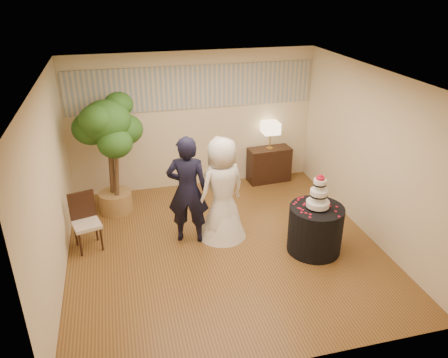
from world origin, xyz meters
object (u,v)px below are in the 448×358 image
object	(u,v)px
bride	(222,189)
console	(269,165)
ficus_tree	(110,156)
table_lamp	(270,135)
side_chair	(86,223)
cake_table	(315,229)
wedding_cake	(319,191)
groom	(188,190)

from	to	relation	value
bride	console	bearing A→B (deg)	-150.51
bride	ficus_tree	size ratio (longest dim) A/B	0.78
bride	table_lamp	bearing A→B (deg)	-150.51
console	side_chair	bearing A→B (deg)	-158.44
table_lamp	ficus_tree	bearing A→B (deg)	-169.90
side_chair	console	bearing A→B (deg)	10.36
cake_table	table_lamp	world-z (taller)	table_lamp
bride	wedding_cake	world-z (taller)	bride
groom	side_chair	world-z (taller)	groom
wedding_cake	side_chair	distance (m)	3.73
wedding_cake	console	xyz separation A→B (m)	(0.18, 2.71, -0.70)
console	side_chair	distance (m)	4.13
table_lamp	ficus_tree	world-z (taller)	ficus_tree
bride	side_chair	size ratio (longest dim) A/B	1.87
bride	console	world-z (taller)	bride
console	table_lamp	bearing A→B (deg)	0.00
wedding_cake	table_lamp	world-z (taller)	wedding_cake
console	ficus_tree	bearing A→B (deg)	-173.55
console	table_lamp	world-z (taller)	table_lamp
ficus_tree	bride	bearing A→B (deg)	-37.04
bride	table_lamp	world-z (taller)	bride
cake_table	table_lamp	size ratio (longest dim) A/B	1.49
cake_table	wedding_cake	xyz separation A→B (m)	(0.00, -0.00, 0.68)
table_lamp	side_chair	world-z (taller)	table_lamp
wedding_cake	console	world-z (taller)	wedding_cake
bride	wedding_cake	distance (m)	1.57
table_lamp	side_chair	size ratio (longest dim) A/B	0.61
wedding_cake	side_chair	world-z (taller)	wedding_cake
groom	cake_table	size ratio (longest dim) A/B	2.15
cake_table	ficus_tree	bearing A→B (deg)	145.46
groom	wedding_cake	world-z (taller)	groom
wedding_cake	bride	bearing A→B (deg)	148.97
cake_table	console	xyz separation A→B (m)	(0.18, 2.71, -0.02)
wedding_cake	table_lamp	xyz separation A→B (m)	(0.18, 2.71, -0.03)
table_lamp	cake_table	bearing A→B (deg)	-93.74
ficus_tree	side_chair	bearing A→B (deg)	-111.58
cake_table	bride	bearing A→B (deg)	148.97
bride	side_chair	world-z (taller)	bride
side_chair	wedding_cake	bearing A→B (deg)	-29.84
wedding_cake	ficus_tree	bearing A→B (deg)	145.46
bride	ficus_tree	world-z (taller)	ficus_tree
table_lamp	ficus_tree	distance (m)	3.32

